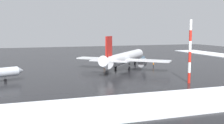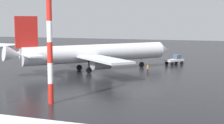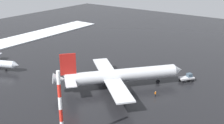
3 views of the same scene
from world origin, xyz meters
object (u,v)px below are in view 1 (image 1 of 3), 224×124
Objects in this scene: antenna_mast at (190,52)px; airplane_distant_tail at (125,58)px; pushback_tug at (143,59)px; ground_crew_by_nose_gear at (153,64)px; ground_crew_beside_wing at (104,64)px.

airplane_distant_tail is at bearing 102.47° from antenna_mast.
pushback_tug is 2.93× the size of ground_crew_by_nose_gear.
pushback_tug reaches higher than ground_crew_beside_wing.
antenna_mast is at bearing -127.45° from airplane_distant_tail.
ground_crew_beside_wing is (-19.53, -8.44, -0.31)m from pushback_tug.
ground_crew_beside_wing is 0.11× the size of antenna_mast.
pushback_tug is at bearing 110.73° from ground_crew_beside_wing.
ground_crew_beside_wing is at bearing 106.81° from antenna_mast.
pushback_tug is 15.72m from ground_crew_by_nose_gear.
airplane_distant_tail is 19.03× the size of ground_crew_by_nose_gear.
ground_crew_by_nose_gear is at bearing -44.56° from airplane_distant_tail.
pushback_tug is at bearing -99.18° from ground_crew_by_nose_gear.
airplane_distant_tail is at bearing 174.50° from pushback_tug.
ground_crew_by_nose_gear is at bearing 80.09° from antenna_mast.
antenna_mast is (-8.25, -45.75, 6.86)m from pushback_tug.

